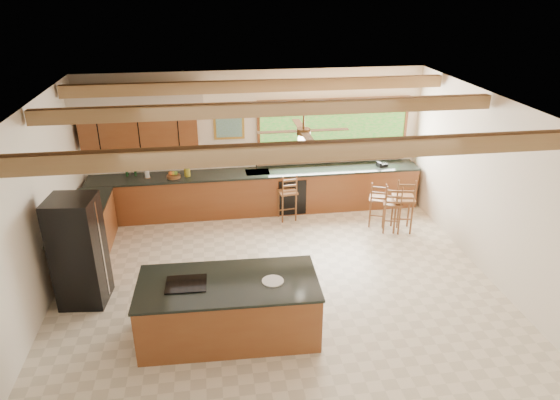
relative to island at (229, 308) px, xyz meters
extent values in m
plane|color=beige|center=(0.84, 1.13, -0.44)|extent=(7.20, 7.20, 0.00)
cube|color=silver|center=(0.84, 4.38, 1.06)|extent=(7.20, 0.04, 3.00)
cube|color=silver|center=(0.84, -2.12, 1.06)|extent=(7.20, 0.04, 3.00)
cube|color=silver|center=(-2.76, 1.13, 1.06)|extent=(0.04, 6.50, 3.00)
cube|color=silver|center=(4.44, 1.13, 1.06)|extent=(0.04, 6.50, 3.00)
cube|color=tan|center=(0.84, 1.13, 2.56)|extent=(7.20, 6.50, 0.04)
cube|color=olive|center=(0.84, -0.47, 2.42)|extent=(7.10, 0.15, 0.22)
cube|color=olive|center=(0.84, 1.63, 2.42)|extent=(7.10, 0.15, 0.22)
cube|color=olive|center=(0.84, 3.43, 2.42)|extent=(7.10, 0.15, 0.22)
cube|color=brown|center=(-1.51, 4.19, 1.46)|extent=(2.30, 0.35, 0.70)
cube|color=beige|center=(-1.51, 4.12, 2.06)|extent=(2.60, 0.50, 0.48)
cylinder|color=#FFEABF|center=(-2.21, 4.12, 1.83)|extent=(0.10, 0.10, 0.01)
cylinder|color=#FFEABF|center=(-0.81, 4.12, 1.83)|extent=(0.10, 0.10, 0.01)
cube|color=#6FAA3C|center=(2.54, 4.35, 1.23)|extent=(3.20, 0.04, 1.30)
cube|color=#AC8A34|center=(0.29, 4.35, 1.41)|extent=(0.64, 0.03, 0.54)
cube|color=#467E5B|center=(0.29, 4.33, 1.41)|extent=(0.54, 0.01, 0.44)
cube|color=brown|center=(0.84, 4.04, 0.00)|extent=(7.00, 0.65, 0.88)
cube|color=black|center=(0.84, 4.04, 0.46)|extent=(7.04, 0.69, 0.04)
cube|color=brown|center=(-2.42, 2.48, 0.00)|extent=(0.65, 2.35, 0.88)
cube|color=black|center=(-2.42, 2.48, 0.46)|extent=(0.69, 2.39, 0.04)
cube|color=black|center=(1.54, 3.71, -0.02)|extent=(0.60, 0.02, 0.78)
cube|color=silver|center=(0.84, 4.04, 0.47)|extent=(0.50, 0.38, 0.03)
cylinder|color=silver|center=(0.84, 4.24, 0.63)|extent=(0.03, 0.03, 0.30)
cylinder|color=silver|center=(0.84, 4.14, 0.76)|extent=(0.03, 0.20, 0.03)
cylinder|color=silver|center=(-1.44, 4.04, 0.61)|extent=(0.10, 0.10, 0.25)
cylinder|color=#193E1C|center=(-1.87, 4.20, 0.59)|extent=(0.06, 0.06, 0.20)
cylinder|color=#193E1C|center=(-1.70, 4.21, 0.57)|extent=(0.05, 0.05, 0.18)
cube|color=black|center=(3.58, 4.00, 0.53)|extent=(0.25, 0.22, 0.10)
cube|color=brown|center=(0.00, 0.00, -0.02)|extent=(2.49, 1.22, 0.83)
cube|color=black|center=(0.00, 0.00, 0.41)|extent=(2.53, 1.25, 0.04)
cube|color=black|center=(-0.56, 0.02, 0.44)|extent=(0.56, 0.45, 0.02)
cylinder|color=silver|center=(0.61, -0.08, 0.44)|extent=(0.30, 0.30, 0.02)
cube|color=black|center=(-2.21, 1.15, 0.44)|extent=(0.75, 0.73, 1.76)
cube|color=silver|center=(-1.86, 1.15, 0.44)|extent=(0.02, 0.05, 1.62)
cube|color=brown|center=(1.41, 3.58, 0.19)|extent=(0.42, 0.42, 0.04)
cylinder|color=brown|center=(1.27, 3.43, -0.13)|extent=(0.04, 0.04, 0.61)
cylinder|color=brown|center=(1.56, 3.43, -0.13)|extent=(0.04, 0.04, 0.61)
cylinder|color=brown|center=(1.27, 3.73, -0.13)|extent=(0.04, 0.04, 0.61)
cylinder|color=brown|center=(1.56, 3.73, -0.13)|extent=(0.04, 0.04, 0.61)
cube|color=brown|center=(3.20, 3.02, 0.16)|extent=(0.46, 0.46, 0.04)
cylinder|color=brown|center=(3.06, 2.88, -0.15)|extent=(0.03, 0.03, 0.58)
cylinder|color=brown|center=(3.34, 2.88, -0.15)|extent=(0.03, 0.03, 0.58)
cylinder|color=brown|center=(3.06, 3.16, -0.15)|extent=(0.03, 0.03, 0.58)
cylinder|color=brown|center=(3.34, 3.16, -0.15)|extent=(0.03, 0.03, 0.58)
cube|color=brown|center=(3.61, 2.73, 0.26)|extent=(0.49, 0.49, 0.04)
cylinder|color=brown|center=(3.45, 2.57, -0.10)|extent=(0.04, 0.04, 0.68)
cylinder|color=brown|center=(3.77, 2.57, -0.10)|extent=(0.04, 0.04, 0.68)
cylinder|color=brown|center=(3.45, 2.90, -0.10)|extent=(0.04, 0.04, 0.68)
cylinder|color=brown|center=(3.77, 2.90, -0.10)|extent=(0.04, 0.04, 0.68)
cube|color=brown|center=(3.39, 2.73, 0.18)|extent=(0.46, 0.46, 0.04)
cylinder|color=brown|center=(3.25, 2.59, -0.14)|extent=(0.03, 0.03, 0.60)
cylinder|color=brown|center=(3.54, 2.59, -0.14)|extent=(0.03, 0.03, 0.60)
cylinder|color=brown|center=(3.25, 2.88, -0.14)|extent=(0.03, 0.03, 0.60)
cylinder|color=brown|center=(3.54, 2.88, -0.14)|extent=(0.03, 0.03, 0.60)
camera|label=1|loc=(-0.14, -5.84, 4.25)|focal=32.00mm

